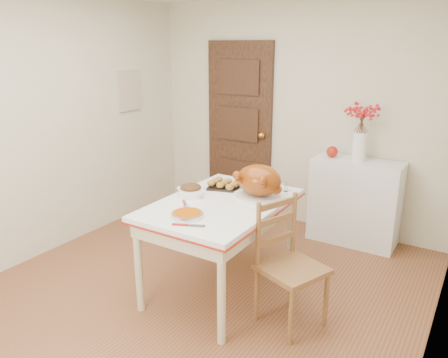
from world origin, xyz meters
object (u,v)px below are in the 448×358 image
Objects in this scene: sideboard at (355,202)px; chair_oak at (292,266)px; kitchen_table at (221,247)px; turkey_platter at (259,182)px; pumpkin_pie at (187,214)px.

sideboard is 1.68m from chair_oak.
turkey_platter reaches higher than kitchen_table.
chair_oak is 0.86m from pumpkin_pie.
turkey_platter reaches higher than sideboard.
chair_oak is at bearing -9.73° from kitchen_table.
sideboard is at bearing 70.11° from pumpkin_pie.
pumpkin_pie is at bearing 132.31° from chair_oak.
sideboard is 2.01× the size of turkey_platter.
kitchen_table is at bearing 101.69° from chair_oak.
chair_oak reaches higher than pumpkin_pie.
chair_oak is 2.16× the size of turkey_platter.
turkey_platter is at bearing 74.12° from chair_oak.
sideboard is 3.76× the size of pumpkin_pie.
kitchen_table is 3.02× the size of turkey_platter.
turkey_platter is (-0.45, -1.31, 0.50)m from sideboard.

